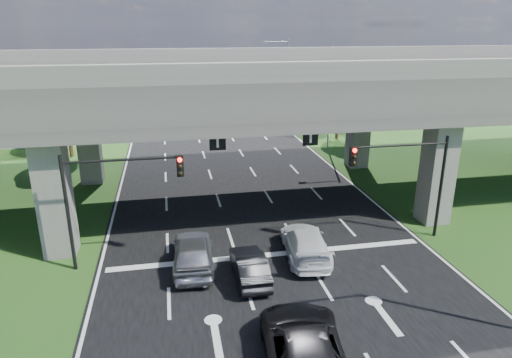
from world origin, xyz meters
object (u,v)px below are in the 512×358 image
object	(u,v)px
signal_right	(408,170)
car_trailing	(304,350)
car_dark	(250,266)
streetlight_far	(326,90)
car_white	(305,243)
streetlight_beyond	(284,73)
car_silver	(193,252)
signal_left	(112,189)

from	to	relation	value
signal_right	car_trailing	bearing A→B (deg)	-133.25
car_dark	streetlight_far	bearing A→B (deg)	-117.30
car_trailing	car_white	bearing A→B (deg)	-99.40
signal_right	car_white	xyz separation A→B (m)	(-6.02, -0.94, -3.39)
streetlight_far	streetlight_beyond	distance (m)	16.00
signal_right	car_silver	bearing A→B (deg)	-175.48
car_white	car_trailing	distance (m)	8.53
car_dark	signal_right	bearing A→B (deg)	-164.54
car_white	car_silver	bearing A→B (deg)	6.59
streetlight_far	car_white	xyz separation A→B (m)	(-8.30, -21.00, -5.05)
streetlight_beyond	signal_right	bearing A→B (deg)	-93.61
streetlight_far	car_white	distance (m)	23.14
car_dark	car_trailing	xyz separation A→B (m)	(0.79, -6.47, 0.18)
streetlight_beyond	car_trailing	xyz separation A→B (m)	(-10.82, -45.14, -4.95)
signal_left	car_silver	xyz separation A→B (m)	(3.72, -0.94, -3.30)
signal_right	car_silver	size ratio (longest dim) A/B	1.19
signal_left	car_dark	xyz separation A→B (m)	(6.31, -2.61, -3.47)
streetlight_far	car_silver	xyz separation A→B (m)	(-14.20, -21.00, -4.96)
signal_left	car_white	xyz separation A→B (m)	(9.62, -0.94, -3.39)
car_dark	car_trailing	size ratio (longest dim) A/B	0.67
streetlight_far	car_dark	xyz separation A→B (m)	(-11.61, -22.67, -5.13)
car_silver	car_trailing	size ratio (longest dim) A/B	0.81
car_white	signal_left	bearing A→B (deg)	0.99
signal_right	streetlight_beyond	xyz separation A→B (m)	(2.27, 36.06, 1.66)
streetlight_beyond	car_dark	size ratio (longest dim) A/B	2.41
streetlight_far	signal_left	bearing A→B (deg)	-131.78
car_silver	streetlight_beyond	bearing A→B (deg)	-107.75
car_silver	car_white	distance (m)	5.91
car_trailing	streetlight_far	bearing A→B (deg)	-102.56
streetlight_beyond	streetlight_far	bearing A→B (deg)	-90.00
streetlight_far	streetlight_beyond	size ratio (longest dim) A/B	1.00
streetlight_far	car_trailing	xyz separation A→B (m)	(-10.82, -29.14, -4.95)
signal_right	car_silver	world-z (taller)	signal_right
streetlight_far	car_trailing	size ratio (longest dim) A/B	1.61
car_white	car_dark	bearing A→B (deg)	33.34
car_silver	car_white	xyz separation A→B (m)	(5.91, 0.00, -0.09)
streetlight_beyond	car_white	xyz separation A→B (m)	(-8.30, -37.00, -5.05)
signal_left	streetlight_far	bearing A→B (deg)	48.22
signal_right	streetlight_far	size ratio (longest dim) A/B	0.60
signal_right	car_silver	distance (m)	12.41
car_dark	car_trailing	world-z (taller)	car_trailing
car_white	signal_right	bearing A→B (deg)	-164.52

